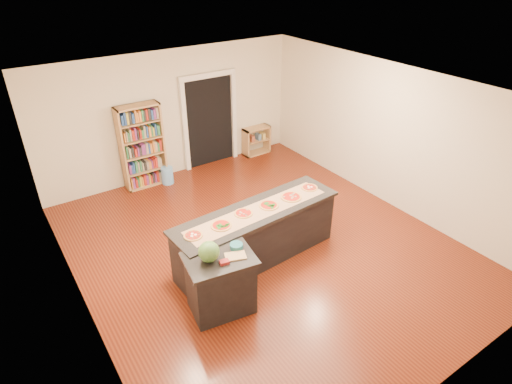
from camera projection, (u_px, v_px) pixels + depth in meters
room at (263, 176)px, 6.92m from camera, size 6.00×7.00×2.80m
doorway at (209, 116)px, 9.94m from camera, size 1.40×0.09×2.21m
kitchen_island at (257, 235)px, 7.07m from camera, size 2.92×0.79×0.96m
side_counter at (221, 283)px, 6.06m from camera, size 0.95×0.69×0.94m
bookshelf at (142, 147)px, 9.11m from camera, size 0.92×0.33×1.84m
low_shelf at (256, 140)px, 10.84m from camera, size 0.70×0.30×0.70m
waste_bin at (167, 175)px, 9.53m from camera, size 0.26×0.26×0.38m
kraft_paper at (258, 211)px, 6.81m from camera, size 2.56×0.61×0.00m
watermelon at (209, 252)px, 5.71m from camera, size 0.29×0.29×0.29m
cutting_board at (235, 256)px, 5.85m from camera, size 0.33×0.28×0.02m
package_red at (224, 262)px, 5.71m from camera, size 0.14×0.11×0.04m
package_teal at (236, 246)px, 6.00m from camera, size 0.18×0.18×0.07m
pizza_a at (193, 235)px, 6.21m from camera, size 0.29×0.29×0.02m
pizza_b at (221, 225)px, 6.44m from camera, size 0.33×0.33×0.02m
pizza_c at (244, 213)px, 6.73m from camera, size 0.29×0.29×0.02m
pizza_d at (269, 205)px, 6.94m from camera, size 0.32×0.32×0.02m
pizza_e at (291, 197)px, 7.17m from camera, size 0.34×0.34×0.02m
pizza_f at (309, 188)px, 7.45m from camera, size 0.30×0.30×0.02m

